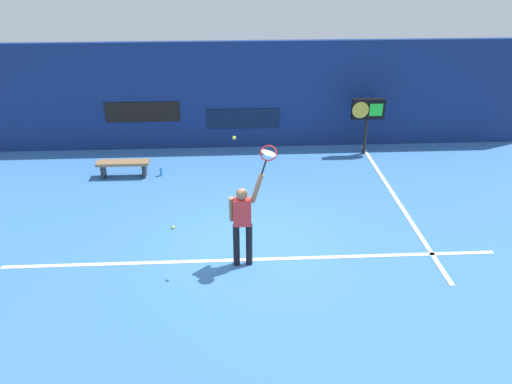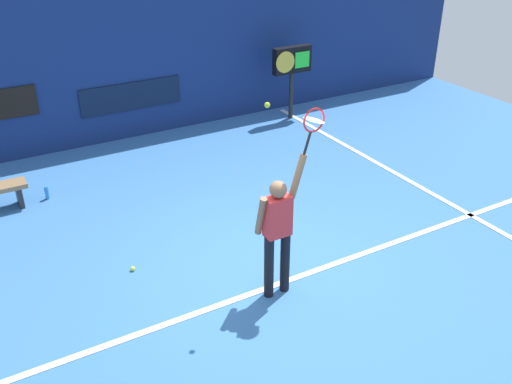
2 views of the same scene
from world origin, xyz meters
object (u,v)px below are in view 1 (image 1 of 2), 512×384
at_px(tennis_racket, 268,155).
at_px(court_bench, 123,165).
at_px(tennis_player, 243,220).
at_px(tennis_ball, 234,138).
at_px(spare_ball, 173,227).
at_px(water_bottle, 161,172).
at_px(scoreboard_clock, 368,111).

bearing_deg(tennis_racket, court_bench, 129.94).
height_order(tennis_player, court_bench, tennis_player).
relative_size(tennis_ball, spare_ball, 1.00).
xyz_separation_m(tennis_player, court_bench, (-3.11, 4.27, -0.67)).
xyz_separation_m(water_bottle, spare_ball, (0.58, -2.83, -0.09)).
height_order(tennis_racket, spare_ball, tennis_racket).
relative_size(scoreboard_clock, spare_ball, 24.97).
bearing_deg(water_bottle, tennis_racket, -58.87).
bearing_deg(spare_ball, water_bottle, 101.61).
distance_m(court_bench, spare_ball, 3.25).
bearing_deg(tennis_racket, tennis_ball, 172.12).
bearing_deg(scoreboard_clock, water_bottle, -168.05).
bearing_deg(court_bench, tennis_ball, -54.59).
xyz_separation_m(tennis_player, scoreboard_clock, (3.80, 5.52, 0.31)).
bearing_deg(scoreboard_clock, tennis_racket, -121.06).
relative_size(tennis_ball, water_bottle, 0.28).
relative_size(tennis_ball, scoreboard_clock, 0.04).
distance_m(tennis_ball, spare_ball, 3.28).
distance_m(tennis_player, spare_ball, 2.32).
relative_size(tennis_racket, water_bottle, 2.61).
relative_size(tennis_racket, scoreboard_clock, 0.37).
bearing_deg(tennis_player, tennis_ball, 147.92).
bearing_deg(scoreboard_clock, tennis_player, -124.56).
bearing_deg(water_bottle, court_bench, 180.00).
distance_m(scoreboard_clock, spare_ball, 6.83).
height_order(court_bench, water_bottle, court_bench).
bearing_deg(tennis_ball, water_bottle, 115.30).
height_order(tennis_player, scoreboard_clock, tennis_player).
bearing_deg(tennis_ball, court_bench, 125.41).
bearing_deg(court_bench, tennis_player, -53.98).
xyz_separation_m(tennis_racket, water_bottle, (-2.58, 4.28, -2.24)).
xyz_separation_m(tennis_ball, court_bench, (-2.98, 4.19, -2.33)).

